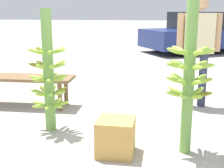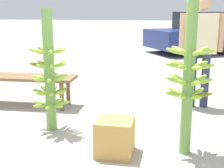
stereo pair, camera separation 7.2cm
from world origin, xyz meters
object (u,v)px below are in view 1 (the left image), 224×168
Objects in this scene: market_bench at (20,80)px; parked_car at (205,33)px; vendor_person at (198,42)px; produce_crate at (116,137)px; banana_stalk_left at (49,74)px; banana_stalk_center at (189,71)px.

market_bench is 7.42m from parked_car.
vendor_person is 6.31m from parked_car.
parked_car reaches higher than market_bench.
vendor_person is at bearing 62.35° from produce_crate.
banana_stalk_left is 2.13m from vendor_person.
vendor_person is 2.56m from market_bench.
market_bench is at bearing 132.11° from banana_stalk_left.
market_bench is at bearing 4.46° from vendor_person.
banana_stalk_center reaches higher than market_bench.
vendor_person is 2.06m from produce_crate.
banana_stalk_left is 3.95× the size of produce_crate.
market_bench is at bearing 152.48° from banana_stalk_center.
banana_stalk_center reaches higher than banana_stalk_left.
banana_stalk_center is at bearing 142.32° from parked_car.
vendor_person is 1.02× the size of market_bench.
vendor_person is at bearing 81.52° from banana_stalk_center.
produce_crate is at bearing 137.85° from parked_car.
produce_crate is (1.58, -1.31, -0.20)m from market_bench.
vendor_person is at bearing 35.15° from banana_stalk_left.
parked_car is (3.32, 6.63, 0.26)m from market_bench.
banana_stalk_center is (1.49, -0.34, 0.14)m from banana_stalk_left.
banana_stalk_center is at bearing 12.65° from produce_crate.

